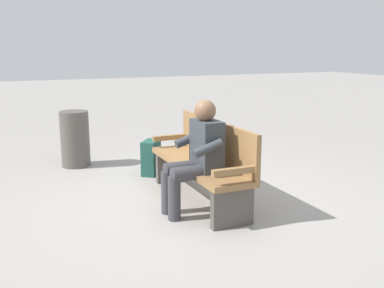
# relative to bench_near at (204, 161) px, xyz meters

# --- Properties ---
(ground_plane) EXTENTS (40.00, 40.00, 0.00)m
(ground_plane) POSITION_rel_bench_near_xyz_m (0.00, 0.07, -0.46)
(ground_plane) COLOR gray
(bench_near) EXTENTS (1.81, 0.52, 0.90)m
(bench_near) POSITION_rel_bench_near_xyz_m (0.00, 0.00, 0.00)
(bench_near) COLOR olive
(bench_near) RESTS_ON ground
(person_seated) EXTENTS (0.58, 0.58, 1.18)m
(person_seated) POSITION_rel_bench_near_xyz_m (-0.31, 0.24, 0.17)
(person_seated) COLOR #33383D
(person_seated) RESTS_ON ground
(backpack) EXTENTS (0.38, 0.35, 0.46)m
(backpack) POSITION_rel_bench_near_xyz_m (1.23, 0.19, -0.23)
(backpack) COLOR #1E4C42
(backpack) RESTS_ON ground
(trash_bin) EXTENTS (0.41, 0.41, 0.80)m
(trash_bin) POSITION_rel_bench_near_xyz_m (2.10, 1.04, -0.06)
(trash_bin) COLOR #514C47
(trash_bin) RESTS_ON ground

